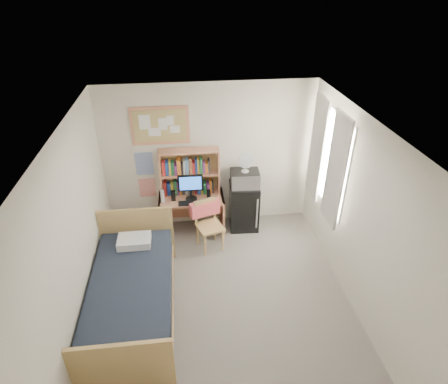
{
  "coord_description": "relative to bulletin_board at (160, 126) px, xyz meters",
  "views": [
    {
      "loc": [
        -0.45,
        -3.72,
        4.1
      ],
      "look_at": [
        0.15,
        1.2,
        1.13
      ],
      "focal_mm": 30.0,
      "sensor_mm": 36.0,
      "label": 1
    }
  ],
  "objects": [
    {
      "name": "bed",
      "position": [
        -0.46,
        -2.08,
        -1.62
      ],
      "size": [
        1.1,
        2.18,
        0.6
      ],
      "primitive_type": "cube",
      "rotation": [
        0.0,
        0.0,
        -0.01
      ],
      "color": "black",
      "rests_on": "floor"
    },
    {
      "name": "keyboard",
      "position": [
        0.43,
        -0.48,
        -1.21
      ],
      "size": [
        0.44,
        0.15,
        0.02
      ],
      "primitive_type": "cube",
      "rotation": [
        0.0,
        0.0,
        -0.01
      ],
      "color": "black",
      "rests_on": "desk"
    },
    {
      "name": "hutch",
      "position": [
        0.44,
        -0.13,
        -0.81
      ],
      "size": [
        1.01,
        0.27,
        0.83
      ],
      "primitive_type": "cube",
      "rotation": [
        0.0,
        0.0,
        -0.01
      ],
      "color": "tan",
      "rests_on": "desk"
    },
    {
      "name": "wall_left",
      "position": [
        -1.02,
        -2.08,
        -0.62
      ],
      "size": [
        0.04,
        4.2,
        2.6
      ],
      "primitive_type": "cube",
      "color": "white",
      "rests_on": "floor"
    },
    {
      "name": "desk_chair",
      "position": [
        0.71,
        -0.81,
        -1.48
      ],
      "size": [
        0.55,
        0.55,
        0.87
      ],
      "primitive_type": "cube",
      "rotation": [
        0.0,
        0.0,
        0.32
      ],
      "color": "tan",
      "rests_on": "floor"
    },
    {
      "name": "microwave",
      "position": [
        1.37,
        -0.28,
        -0.92
      ],
      "size": [
        0.5,
        0.39,
        0.28
      ],
      "primitive_type": "cube",
      "rotation": [
        0.0,
        0.0,
        -0.06
      ],
      "color": "#B8B8BD",
      "rests_on": "mini_fridge"
    },
    {
      "name": "curtain_left",
      "position": [
        2.5,
        -1.28,
        -0.32
      ],
      "size": [
        0.04,
        0.55,
        1.7
      ],
      "primitive_type": "cube",
      "color": "silver",
      "rests_on": "wall_right"
    },
    {
      "name": "monitor",
      "position": [
        0.43,
        -0.34,
        -1.0
      ],
      "size": [
        0.42,
        0.04,
        0.45
      ],
      "primitive_type": "cube",
      "rotation": [
        0.0,
        0.0,
        -0.01
      ],
      "color": "black",
      "rests_on": "desk"
    },
    {
      "name": "floor",
      "position": [
        0.78,
        -2.08,
        -1.93
      ],
      "size": [
        3.6,
        4.2,
        0.02
      ],
      "primitive_type": "cube",
      "color": "gray",
      "rests_on": "ground"
    },
    {
      "name": "water_bottle",
      "position": [
        -0.05,
        -0.38,
        -1.11
      ],
      "size": [
        0.07,
        0.07,
        0.23
      ],
      "primitive_type": "cylinder",
      "rotation": [
        0.0,
        0.0,
        -0.01
      ],
      "color": "silver",
      "rests_on": "desk"
    },
    {
      "name": "pillow",
      "position": [
        -0.45,
        -1.33,
        -1.26
      ],
      "size": [
        0.48,
        0.34,
        0.12
      ],
      "primitive_type": "cube",
      "rotation": [
        0.0,
        0.0,
        -0.01
      ],
      "color": "silver",
      "rests_on": "bed"
    },
    {
      "name": "wall_right",
      "position": [
        2.58,
        -2.08,
        -0.62
      ],
      "size": [
        0.04,
        4.2,
        2.6
      ],
      "primitive_type": "cube",
      "color": "white",
      "rests_on": "floor"
    },
    {
      "name": "mini_fridge",
      "position": [
        1.37,
        -0.26,
        -1.49
      ],
      "size": [
        0.53,
        0.53,
        0.86
      ],
      "primitive_type": "cube",
      "rotation": [
        0.0,
        0.0,
        -0.06
      ],
      "color": "black",
      "rests_on": "floor"
    },
    {
      "name": "curtain_right",
      "position": [
        2.5,
        -0.48,
        -0.32
      ],
      "size": [
        0.04,
        0.55,
        1.7
      ],
      "primitive_type": "cube",
      "color": "silver",
      "rests_on": "wall_right"
    },
    {
      "name": "poster_japan",
      "position": [
        -0.32,
        0.01,
        -1.14
      ],
      "size": [
        0.28,
        0.01,
        0.36
      ],
      "primitive_type": "cube",
      "color": "red",
      "rests_on": "wall_back"
    },
    {
      "name": "hoodie",
      "position": [
        0.64,
        -0.62,
        -1.24
      ],
      "size": [
        0.52,
        0.3,
        0.24
      ],
      "primitive_type": "cube",
      "rotation": [
        0.0,
        0.0,
        0.32
      ],
      "color": "#F65D61",
      "rests_on": "desk_chair"
    },
    {
      "name": "desk_fan",
      "position": [
        1.37,
        -0.28,
        -0.62
      ],
      "size": [
        0.27,
        0.27,
        0.32
      ],
      "primitive_type": "cylinder",
      "rotation": [
        0.0,
        0.0,
        -0.06
      ],
      "color": "silver",
      "rests_on": "microwave"
    },
    {
      "name": "poster_wave",
      "position": [
        -0.32,
        0.01,
        -0.67
      ],
      "size": [
        0.3,
        0.01,
        0.42
      ],
      "primitive_type": "cube",
      "color": "#284FA3",
      "rests_on": "wall_back"
    },
    {
      "name": "bulletin_board",
      "position": [
        0.0,
        0.0,
        0.0
      ],
      "size": [
        0.94,
        0.03,
        0.64
      ],
      "primitive_type": "cube",
      "color": "tan",
      "rests_on": "wall_back"
    },
    {
      "name": "window_unit",
      "position": [
        2.53,
        -0.88,
        -0.32
      ],
      "size": [
        0.1,
        1.4,
        1.7
      ],
      "primitive_type": "cube",
      "color": "white",
      "rests_on": "wall_right"
    },
    {
      "name": "wall_back",
      "position": [
        0.78,
        0.02,
        -0.62
      ],
      "size": [
        3.6,
        0.04,
        2.6
      ],
      "primitive_type": "cube",
      "color": "white",
      "rests_on": "floor"
    },
    {
      "name": "ceiling",
      "position": [
        0.78,
        -2.08,
        0.68
      ],
      "size": [
        3.6,
        4.2,
        0.02
      ],
      "primitive_type": "cube",
      "color": "white",
      "rests_on": "wall_back"
    },
    {
      "name": "desk",
      "position": [
        0.43,
        -0.28,
        -1.57
      ],
      "size": [
        1.13,
        0.58,
        0.7
      ],
      "primitive_type": "cube",
      "rotation": [
        0.0,
        0.0,
        -0.01
      ],
      "color": "tan",
      "rests_on": "floor"
    },
    {
      "name": "speaker_left",
      "position": [
        0.13,
        -0.34,
        -1.13
      ],
      "size": [
        0.07,
        0.07,
        0.18
      ],
      "primitive_type": "cube",
      "rotation": [
        0.0,
        0.0,
        -0.01
      ],
      "color": "black",
      "rests_on": "desk"
    },
    {
      "name": "speaker_right",
      "position": [
        0.73,
        -0.35,
        -1.14
      ],
      "size": [
        0.06,
        0.06,
        0.15
      ],
      "primitive_type": "cube",
      "rotation": [
        0.0,
        0.0,
        -0.01
      ],
      "color": "black",
      "rests_on": "desk"
    }
  ]
}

